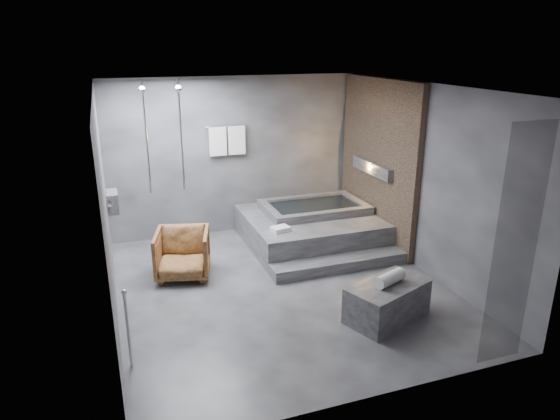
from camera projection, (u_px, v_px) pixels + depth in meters
name	position (u px, v px, depth m)	size (l,w,h in m)	color
room	(302.00, 164.00, 6.95)	(5.00, 5.04, 2.82)	#2C2D2F
tub_deck	(310.00, 229.00, 8.71)	(2.20, 2.00, 0.50)	#313234
tub_step	(339.00, 264.00, 7.71)	(2.20, 0.36, 0.18)	#313234
concrete_bench	(387.00, 301.00, 6.29)	(1.05, 0.58, 0.47)	#303032
driftwood_chair	(183.00, 254.00, 7.40)	(0.77, 0.79, 0.72)	#442711
rolled_towel	(390.00, 278.00, 6.20)	(0.16, 0.16, 0.45)	silver
deck_towel	(280.00, 229.00, 7.88)	(0.28, 0.20, 0.07)	silver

